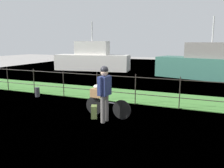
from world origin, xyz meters
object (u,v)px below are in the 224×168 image
at_px(moored_boat_mid, 210,65).
at_px(cyclist_person, 104,89).
at_px(terrier_dog, 98,86).
at_px(moored_boat_near, 92,59).
at_px(bicycle_main, 107,107).
at_px(backpack_on_paving, 94,112).
at_px(mooring_bollard, 37,92).
at_px(wooden_crate, 97,93).

bearing_deg(moored_boat_mid, cyclist_person, -105.36).
distance_m(terrier_dog, moored_boat_near, 12.46).
xyz_separation_m(cyclist_person, moored_boat_near, (-6.48, 11.41, -0.09)).
height_order(bicycle_main, backpack_on_paving, bicycle_main).
relative_size(bicycle_main, cyclist_person, 0.95).
distance_m(cyclist_person, moored_boat_mid, 10.45).
relative_size(terrier_dog, moored_boat_near, 0.05).
bearing_deg(backpack_on_paving, mooring_bollard, 41.52).
xyz_separation_m(terrier_dog, moored_boat_mid, (3.23, 9.59, -0.07)).
bearing_deg(cyclist_person, wooden_crate, 134.55).
bearing_deg(backpack_on_paving, wooden_crate, -18.26).
bearing_deg(wooden_crate, terrier_dog, -5.11).
bearing_deg(mooring_bollard, moored_boat_mid, 50.57).
bearing_deg(backpack_on_paving, moored_boat_near, 3.34).
xyz_separation_m(bicycle_main, backpack_on_paving, (-0.32, -0.27, -0.12)).
bearing_deg(cyclist_person, moored_boat_near, 119.59).
bearing_deg(terrier_dog, cyclist_person, -46.82).
relative_size(moored_boat_near, moored_boat_mid, 0.90).
distance_m(backpack_on_paving, moored_boat_mid, 10.42).
bearing_deg(wooden_crate, cyclist_person, -45.45).
xyz_separation_m(bicycle_main, moored_boat_mid, (2.90, 9.62, 0.57)).
bearing_deg(backpack_on_paving, terrier_dog, -22.85).
distance_m(moored_boat_near, moored_boat_mid, 9.34).
relative_size(mooring_bollard, moored_boat_mid, 0.06).
xyz_separation_m(terrier_dog, backpack_on_paving, (0.01, -0.30, -0.76)).
relative_size(backpack_on_paving, mooring_bollard, 0.96).
distance_m(bicycle_main, mooring_bollard, 4.15).
height_order(wooden_crate, moored_boat_mid, moored_boat_mid).
bearing_deg(bicycle_main, terrier_dog, 174.89).
bearing_deg(mooring_bollard, moored_boat_near, 104.04).
height_order(terrier_dog, moored_boat_mid, moored_boat_mid).
xyz_separation_m(wooden_crate, terrier_dog, (0.02, -0.00, 0.21)).
distance_m(mooring_bollard, moored_boat_mid, 10.78).
xyz_separation_m(wooden_crate, moored_boat_mid, (3.26, 9.58, 0.15)).
relative_size(wooden_crate, terrier_dog, 1.20).
height_order(mooring_bollard, moored_boat_mid, moored_boat_mid).
bearing_deg(wooden_crate, moored_boat_mid, 71.23).
bearing_deg(mooring_bollard, terrier_dog, -19.46).
distance_m(wooden_crate, cyclist_person, 0.74).
distance_m(wooden_crate, moored_boat_mid, 10.12).
bearing_deg(terrier_dog, backpack_on_paving, -87.95).
bearing_deg(wooden_crate, backpack_on_paving, -83.36).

